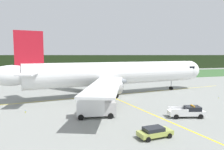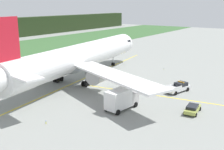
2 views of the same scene
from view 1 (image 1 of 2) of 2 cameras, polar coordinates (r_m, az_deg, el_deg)
name	(u,v)px [view 1 (image 1 of 2)]	position (r m, az deg, el deg)	size (l,w,h in m)	color
ground	(124,98)	(48.29, 3.23, -6.41)	(320.00, 320.00, 0.00)	gray
grass_verge	(85,76)	(99.36, -7.48, -0.29)	(320.00, 40.71, 0.04)	#355D30
distant_tree_line	(75,63)	(133.35, -10.02, 3.26)	(288.00, 6.47, 9.90)	#212F17
taxiway_centerline_main	(118,94)	(52.97, 1.72, -5.34)	(71.61, 0.30, 0.01)	yellow
taxiway_centerline_spur	(165,120)	(33.89, 14.24, -11.76)	(38.91, 0.30, 0.01)	yellow
airliner	(116,74)	(51.94, 1.08, 0.31)	(55.23, 48.54, 14.93)	white
ops_pickup_truck	(188,112)	(36.03, 19.98, -9.40)	(6.01, 3.41, 1.94)	silver
catering_truck	(95,106)	(33.73, -4.76, -8.53)	(6.47, 3.36, 3.57)	#B6B3B2
staff_car	(155,132)	(26.60, 11.58, -14.99)	(4.41, 2.31, 1.30)	#9FAA4B
taxiway_edge_light_east	(219,97)	(54.12, 27.15, -5.47)	(0.12, 0.12, 0.42)	yellow
taxiway_edge_light_west	(25,111)	(39.32, -22.62, -9.20)	(0.12, 0.12, 0.50)	yellow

